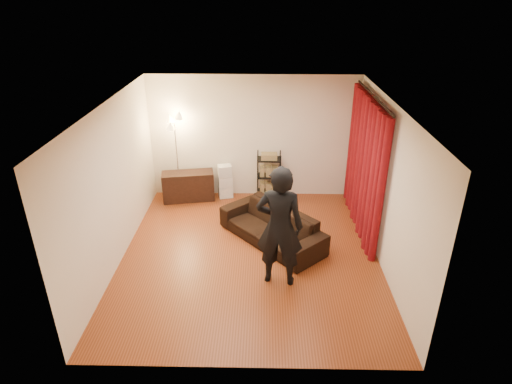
{
  "coord_description": "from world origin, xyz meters",
  "views": [
    {
      "loc": [
        0.23,
        -6.36,
        4.33
      ],
      "look_at": [
        0.1,
        0.3,
        1.1
      ],
      "focal_mm": 30.0,
      "sensor_mm": 36.0,
      "label": 1
    }
  ],
  "objects_px": {
    "media_cabinet": "(188,186)",
    "floor_lamp": "(177,158)",
    "sofa": "(272,226)",
    "storage_boxes": "(225,181)",
    "person": "(280,227)",
    "wire_shelf": "(269,176)"
  },
  "relations": [
    {
      "from": "sofa",
      "to": "person",
      "type": "distance_m",
      "value": 1.39
    },
    {
      "from": "sofa",
      "to": "wire_shelf",
      "type": "bearing_deg",
      "value": 139.4
    },
    {
      "from": "media_cabinet",
      "to": "wire_shelf",
      "type": "height_order",
      "value": "wire_shelf"
    },
    {
      "from": "media_cabinet",
      "to": "floor_lamp",
      "type": "relative_size",
      "value": 0.58
    },
    {
      "from": "sofa",
      "to": "person",
      "type": "height_order",
      "value": "person"
    },
    {
      "from": "storage_boxes",
      "to": "wire_shelf",
      "type": "height_order",
      "value": "wire_shelf"
    },
    {
      "from": "wire_shelf",
      "to": "floor_lamp",
      "type": "height_order",
      "value": "floor_lamp"
    },
    {
      "from": "sofa",
      "to": "storage_boxes",
      "type": "xyz_separation_m",
      "value": [
        -1.02,
        1.83,
        0.07
      ]
    },
    {
      "from": "person",
      "to": "floor_lamp",
      "type": "xyz_separation_m",
      "value": [
        -2.13,
        2.93,
        -0.04
      ]
    },
    {
      "from": "storage_boxes",
      "to": "floor_lamp",
      "type": "xyz_separation_m",
      "value": [
        -1.01,
        -0.09,
        0.58
      ]
    },
    {
      "from": "person",
      "to": "floor_lamp",
      "type": "distance_m",
      "value": 3.62
    },
    {
      "from": "floor_lamp",
      "to": "person",
      "type": "bearing_deg",
      "value": -54.08
    },
    {
      "from": "storage_boxes",
      "to": "wire_shelf",
      "type": "xyz_separation_m",
      "value": [
        0.97,
        -0.03,
        0.16
      ]
    },
    {
      "from": "media_cabinet",
      "to": "wire_shelf",
      "type": "distance_m",
      "value": 1.8
    },
    {
      "from": "storage_boxes",
      "to": "floor_lamp",
      "type": "relative_size",
      "value": 0.4
    },
    {
      "from": "person",
      "to": "storage_boxes",
      "type": "xyz_separation_m",
      "value": [
        -1.11,
        3.03,
        -0.62
      ]
    },
    {
      "from": "storage_boxes",
      "to": "wire_shelf",
      "type": "distance_m",
      "value": 0.99
    },
    {
      "from": "sofa",
      "to": "floor_lamp",
      "type": "bearing_deg",
      "value": -172.46
    },
    {
      "from": "person",
      "to": "wire_shelf",
      "type": "distance_m",
      "value": 3.03
    },
    {
      "from": "sofa",
      "to": "floor_lamp",
      "type": "xyz_separation_m",
      "value": [
        -2.03,
        1.73,
        0.65
      ]
    },
    {
      "from": "media_cabinet",
      "to": "floor_lamp",
      "type": "xyz_separation_m",
      "value": [
        -0.21,
        0.05,
        0.64
      ]
    },
    {
      "from": "storage_boxes",
      "to": "media_cabinet",
      "type": "bearing_deg",
      "value": -169.96
    }
  ]
}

